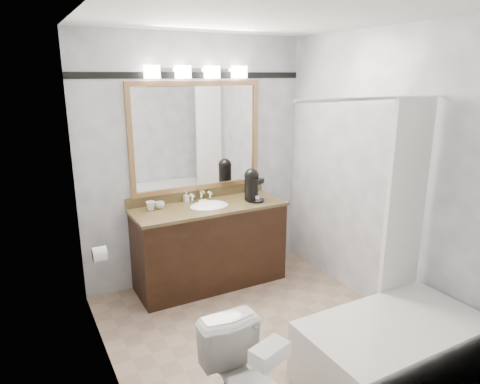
% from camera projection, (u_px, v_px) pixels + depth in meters
% --- Properties ---
extents(room, '(2.42, 2.62, 2.52)m').
position_uv_depth(room, '(263.00, 190.00, 3.28)').
color(room, '#A0846D').
rests_on(room, ground).
extents(vanity, '(1.53, 0.58, 0.97)m').
position_uv_depth(vanity, '(210.00, 244.00, 4.36)').
color(vanity, black).
rests_on(vanity, ground).
extents(mirror, '(1.40, 0.04, 1.10)m').
position_uv_depth(mirror, '(197.00, 137.00, 4.30)').
color(mirror, '#A77B4B').
rests_on(mirror, room).
extents(vanity_light_bar, '(1.02, 0.14, 0.12)m').
position_uv_depth(vanity_light_bar, '(197.00, 72.00, 4.09)').
color(vanity_light_bar, silver).
rests_on(vanity_light_bar, room).
extents(accent_stripe, '(2.40, 0.01, 0.06)m').
position_uv_depth(accent_stripe, '(195.00, 75.00, 4.15)').
color(accent_stripe, black).
rests_on(accent_stripe, room).
extents(bathtub, '(1.30, 0.75, 1.96)m').
position_uv_depth(bathtub, '(393.00, 341.00, 3.03)').
color(bathtub, white).
rests_on(bathtub, ground).
extents(tp_roll, '(0.11, 0.12, 0.12)m').
position_uv_depth(tp_roll, '(99.00, 254.00, 3.47)').
color(tp_roll, white).
rests_on(tp_roll, room).
extents(tissue_box, '(0.23, 0.17, 0.09)m').
position_uv_depth(tissue_box, '(270.00, 353.00, 2.18)').
color(tissue_box, white).
rests_on(tissue_box, toilet).
extents(coffee_maker, '(0.18, 0.22, 0.34)m').
position_uv_depth(coffee_maker, '(252.00, 184.00, 4.38)').
color(coffee_maker, black).
rests_on(coffee_maker, vanity).
extents(cup_left, '(0.09, 0.09, 0.07)m').
position_uv_depth(cup_left, '(160.00, 205.00, 4.14)').
color(cup_left, white).
rests_on(cup_left, vanity).
extents(cup_right, '(0.09, 0.09, 0.08)m').
position_uv_depth(cup_right, '(151.00, 206.00, 4.10)').
color(cup_right, white).
rests_on(cup_right, vanity).
extents(soap_bottle_a, '(0.06, 0.06, 0.11)m').
position_uv_depth(soap_bottle_a, '(186.00, 197.00, 4.35)').
color(soap_bottle_a, white).
rests_on(soap_bottle_a, vanity).
extents(soap_bar, '(0.08, 0.05, 0.03)m').
position_uv_depth(soap_bar, '(203.00, 201.00, 4.34)').
color(soap_bar, beige).
rests_on(soap_bar, vanity).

